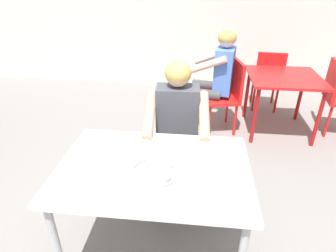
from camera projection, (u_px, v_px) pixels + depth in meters
table_foreground at (154, 176)px, 1.78m from camera, size 1.17×0.81×0.73m
thali_tray at (156, 172)px, 1.68m from camera, size 0.29×0.29×0.03m
drinking_cup at (207, 158)px, 1.74m from camera, size 0.06×0.06×0.09m
chair_foreground at (178, 136)px, 2.58m from camera, size 0.40×0.44×0.80m
diner_foreground at (177, 124)px, 2.28m from camera, size 0.51×0.56×1.19m
table_background_red at (284, 84)px, 3.33m from camera, size 0.80×0.79×0.71m
chair_red_left at (227, 92)px, 3.42m from camera, size 0.47×0.50×0.87m
chair_red_far at (268, 76)px, 3.93m from camera, size 0.42×0.45×0.85m
patron_background at (216, 72)px, 3.37m from camera, size 0.60×0.56×1.22m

